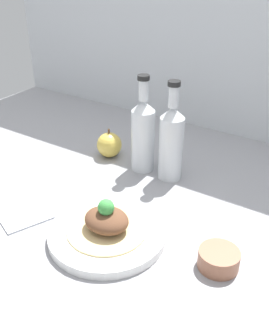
{
  "coord_description": "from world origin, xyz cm",
  "views": [
    {
      "loc": [
        36.38,
        -63.02,
        54.35
      ],
      "look_at": [
        -6.4,
        2.71,
        9.19
      ],
      "focal_mm": 42.0,
      "sensor_mm": 36.0,
      "label": 1
    }
  ],
  "objects": [
    {
      "name": "ground_plane",
      "position": [
        0.0,
        0.0,
        -2.0
      ],
      "size": [
        180.0,
        110.0,
        4.0
      ],
      "primitive_type": "cube",
      "color": "gray"
    },
    {
      "name": "wall_backsplash",
      "position": [
        0.0,
        53.5,
        40.0
      ],
      "size": [
        180.0,
        3.0,
        80.0
      ],
      "color": "silver",
      "rests_on": "ground_plane"
    },
    {
      "name": "plate",
      "position": [
        -3.85,
        -11.79,
        1.26
      ],
      "size": [
        24.9,
        24.9,
        2.36
      ],
      "color": "white",
      "rests_on": "ground_plane"
    },
    {
      "name": "plated_food",
      "position": [
        -3.85,
        -11.79,
        4.29
      ],
      "size": [
        16.9,
        16.9,
        7.56
      ],
      "color": "#D6BC7F",
      "rests_on": "plate"
    },
    {
      "name": "cider_bottle_left",
      "position": [
        -13.19,
        17.21,
        10.61
      ],
      "size": [
        6.24,
        6.24,
        26.26
      ],
      "color": "silver",
      "rests_on": "ground_plane"
    },
    {
      "name": "cider_bottle_right",
      "position": [
        -4.71,
        17.21,
        10.61
      ],
      "size": [
        6.24,
        6.24,
        26.26
      ],
      "color": "silver",
      "rests_on": "ground_plane"
    },
    {
      "name": "apple",
      "position": [
        -25.11,
        18.11,
        3.62
      ],
      "size": [
        7.23,
        7.23,
        8.61
      ],
      "color": "gold",
      "rests_on": "ground_plane"
    },
    {
      "name": "napkin",
      "position": [
        -26.4,
        -14.85,
        0.4
      ],
      "size": [
        17.73,
        16.14,
        0.8
      ],
      "color": "#B7BCC6",
      "rests_on": "ground_plane"
    },
    {
      "name": "dipping_bowl",
      "position": [
        19.18,
        -7.1,
        1.86
      ],
      "size": [
        7.97,
        7.97,
        3.72
      ],
      "color": "#996047",
      "rests_on": "ground_plane"
    }
  ]
}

